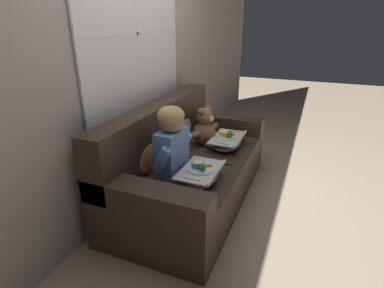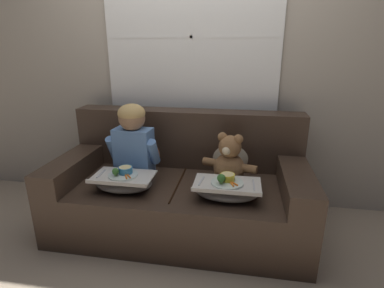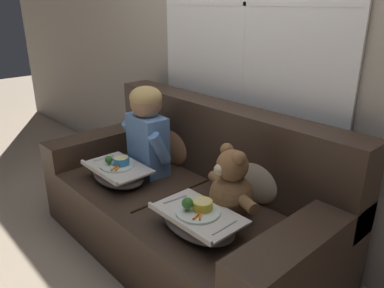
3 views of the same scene
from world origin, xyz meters
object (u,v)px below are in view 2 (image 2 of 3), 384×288
(child_figure, at_px, (133,138))
(lap_tray_child, at_px, (124,182))
(throw_pillow_behind_child, at_px, (144,146))
(teddy_bear, at_px, (229,163))
(lap_tray_teddy, at_px, (227,189))
(throw_pillow_behind_teddy, at_px, (231,151))
(couch, at_px, (182,188))

(child_figure, height_order, lap_tray_child, child_figure)
(throw_pillow_behind_child, relative_size, teddy_bear, 0.88)
(throw_pillow_behind_child, xyz_separation_m, lap_tray_child, (-0.00, -0.50, -0.11))
(lap_tray_teddy, bearing_deg, throw_pillow_behind_teddy, 89.93)
(throw_pillow_behind_child, height_order, child_figure, child_figure)
(couch, bearing_deg, throw_pillow_behind_teddy, 29.56)
(couch, relative_size, throw_pillow_behind_teddy, 5.33)
(throw_pillow_behind_teddy, bearing_deg, teddy_bear, -90.37)
(throw_pillow_behind_teddy, bearing_deg, throw_pillow_behind_child, 180.00)
(lap_tray_child, distance_m, lap_tray_teddy, 0.78)
(lap_tray_teddy, bearing_deg, child_figure, 162.16)
(throw_pillow_behind_child, bearing_deg, throw_pillow_behind_teddy, 0.00)
(throw_pillow_behind_child, height_order, teddy_bear, teddy_bear)
(teddy_bear, relative_size, lap_tray_child, 0.96)
(child_figure, distance_m, lap_tray_teddy, 0.86)
(throw_pillow_behind_teddy, xyz_separation_m, lap_tray_child, (-0.78, -0.50, -0.11))
(throw_pillow_behind_teddy, relative_size, lap_tray_teddy, 0.79)
(child_figure, bearing_deg, lap_tray_child, -89.98)
(lap_tray_child, bearing_deg, throw_pillow_behind_teddy, 32.91)
(throw_pillow_behind_child, height_order, lap_tray_teddy, throw_pillow_behind_child)
(throw_pillow_behind_child, height_order, throw_pillow_behind_teddy, throw_pillow_behind_child)
(throw_pillow_behind_teddy, xyz_separation_m, child_figure, (-0.78, -0.25, 0.16))
(throw_pillow_behind_child, relative_size, child_figure, 0.63)
(couch, distance_m, throw_pillow_behind_child, 0.53)
(lap_tray_child, relative_size, lap_tray_teddy, 0.96)
(throw_pillow_behind_child, distance_m, lap_tray_child, 0.52)
(teddy_bear, height_order, lap_tray_teddy, teddy_bear)
(throw_pillow_behind_child, distance_m, throw_pillow_behind_teddy, 0.78)
(throw_pillow_behind_teddy, bearing_deg, lap_tray_child, -147.09)
(teddy_bear, bearing_deg, throw_pillow_behind_teddy, 89.63)
(couch, bearing_deg, child_figure, -175.19)
(teddy_bear, height_order, lap_tray_child, teddy_bear)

